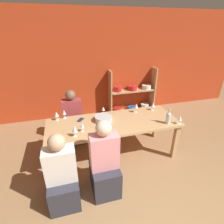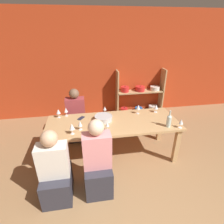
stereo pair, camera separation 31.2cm
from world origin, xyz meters
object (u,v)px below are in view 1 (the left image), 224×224
(wine_glass_red_b, at_px, (75,129))
(wine_glass_white_a, at_px, (103,109))
(person_near_a, at_px, (105,167))
(wine_glass_red_a, at_px, (82,125))
(shelf_unit, at_px, (132,97))
(dining_table, at_px, (114,126))
(person_near_b, at_px, (63,179))
(mixing_bowl, at_px, (104,118))
(wine_glass_red_c, at_px, (110,125))
(wine_glass_red_e, at_px, (180,118))
(cell_phone, at_px, (80,120))
(wine_glass_empty_b, at_px, (153,105))
(wine_glass_red_d, at_px, (136,106))
(wine_glass_empty_a, at_px, (64,112))
(wine_glass_empty_c, at_px, (56,114))
(wine_bottle_green, at_px, (168,117))
(person_far_a, at_px, (73,123))

(wine_glass_red_b, distance_m, wine_glass_white_a, 0.89)
(person_near_a, bearing_deg, wine_glass_red_a, 110.99)
(shelf_unit, xyz_separation_m, wine_glass_red_b, (-1.78, -2.04, 0.40))
(dining_table, bearing_deg, shelf_unit, 58.42)
(person_near_b, bearing_deg, person_near_a, 2.87)
(wine_glass_red_a, xyz_separation_m, wine_glass_white_a, (0.47, 0.55, -0.01))
(mixing_bowl, relative_size, person_near_a, 0.27)
(mixing_bowl, bearing_deg, wine_glass_red_c, -86.77)
(wine_glass_red_e, xyz_separation_m, person_near_b, (-2.02, -0.39, -0.43))
(wine_glass_red_c, distance_m, cell_phone, 0.66)
(wine_glass_empty_b, height_order, person_near_b, person_near_b)
(dining_table, xyz_separation_m, cell_phone, (-0.56, 0.23, 0.09))
(shelf_unit, bearing_deg, wine_glass_red_d, -109.88)
(shelf_unit, xyz_separation_m, wine_glass_empty_b, (-0.18, -1.50, 0.39))
(wine_glass_empty_a, height_order, wine_glass_empty_b, wine_glass_empty_a)
(wine_glass_empty_c, bearing_deg, person_near_a, -60.26)
(shelf_unit, relative_size, wine_bottle_green, 4.46)
(wine_glass_red_d, bearing_deg, wine_glass_white_a, 168.71)
(person_near_a, bearing_deg, wine_glass_red_d, 48.21)
(person_near_a, xyz_separation_m, person_near_b, (-0.59, -0.03, -0.03))
(shelf_unit, distance_m, wine_glass_red_b, 2.73)
(wine_glass_red_c, xyz_separation_m, person_far_a, (-0.54, 1.01, -0.42))
(shelf_unit, xyz_separation_m, mixing_bowl, (-1.24, -1.67, 0.32))
(mixing_bowl, bearing_deg, wine_glass_red_b, -145.66)
(dining_table, relative_size, wine_glass_red_d, 12.50)
(wine_glass_red_a, bearing_deg, cell_phone, 88.34)
(wine_bottle_green, bearing_deg, shelf_unit, 84.85)
(wine_glass_red_e, relative_size, person_far_a, 0.14)
(wine_glass_empty_c, xyz_separation_m, person_near_a, (0.61, -1.07, -0.41))
(wine_glass_empty_c, bearing_deg, wine_glass_white_a, 3.04)
(wine_glass_red_a, xyz_separation_m, wine_glass_red_c, (0.43, -0.10, -0.00))
(cell_phone, bearing_deg, wine_glass_empty_c, 165.58)
(wine_glass_red_a, height_order, wine_glass_white_a, wine_glass_red_a)
(wine_glass_red_b, relative_size, wine_glass_red_e, 1.16)
(mixing_bowl, height_order, wine_glass_red_a, wine_glass_red_a)
(wine_glass_empty_c, distance_m, person_near_a, 1.30)
(wine_glass_red_e, bearing_deg, wine_glass_empty_a, 158.24)
(person_near_b, bearing_deg, wine_glass_red_b, 63.65)
(shelf_unit, distance_m, cell_phone, 2.26)
(wine_glass_empty_b, height_order, wine_glass_red_c, wine_glass_empty_b)
(wine_bottle_green, xyz_separation_m, cell_phone, (-1.46, 0.54, -0.11))
(mixing_bowl, height_order, wine_glass_red_e, wine_glass_red_e)
(wine_glass_red_d, distance_m, person_near_a, 1.40)
(dining_table, relative_size, mixing_bowl, 7.22)
(dining_table, xyz_separation_m, wine_glass_red_b, (-0.69, -0.27, 0.21))
(wine_bottle_green, distance_m, wine_glass_red_d, 0.67)
(wine_glass_empty_c, height_order, person_far_a, person_far_a)
(wine_glass_white_a, xyz_separation_m, wine_glass_red_d, (0.64, -0.13, 0.04))
(wine_glass_empty_a, relative_size, wine_glass_red_a, 1.02)
(wine_glass_empty_c, distance_m, person_near_b, 1.19)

